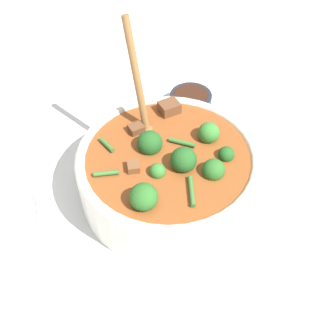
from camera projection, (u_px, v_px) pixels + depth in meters
ground_plane at (168, 192)px, 0.72m from camera, size 4.00×4.00×0.00m
stew_bowl at (168, 170)px, 0.68m from camera, size 0.29×0.29×0.27m
condiment_bowl at (191, 101)px, 0.85m from camera, size 0.08×0.08×0.04m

